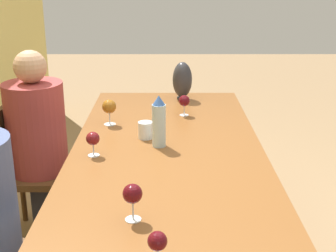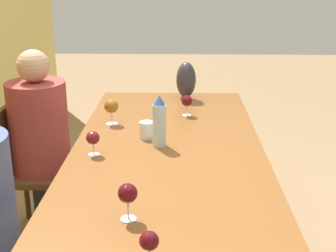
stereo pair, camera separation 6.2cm
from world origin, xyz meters
The scene contains 11 objects.
dining_table centered at (0.00, 0.00, 0.70)m, with size 2.41×0.99×0.77m.
water_bottle centered at (0.13, 0.04, 0.90)m, with size 0.07×0.07×0.27m.
water_tumbler centered at (0.25, 0.12, 0.81)m, with size 0.08×0.08×0.09m.
vase centered at (1.03, -0.10, 0.90)m, with size 0.14×0.14×0.27m.
wine_glass_0 centered at (0.00, 0.37, 0.85)m, with size 0.07×0.07×0.12m.
wine_glass_1 centered at (0.66, -0.11, 0.86)m, with size 0.07×0.07×0.13m.
wine_glass_2 centered at (-0.62, 0.13, 0.87)m, with size 0.07×0.07×0.15m.
wine_glass_3 centered at (0.48, 0.34, 0.87)m, with size 0.08×0.08×0.15m.
wine_glass_5 centered at (-0.91, 0.03, 0.85)m, with size 0.06×0.06×0.12m.
chair_far centered at (0.49, 0.85, 0.48)m, with size 0.44×0.44×0.86m.
person_far centered at (0.49, 0.77, 0.65)m, with size 0.35×0.35×1.21m.
Camera 1 is at (-2.16, 0.00, 1.67)m, focal length 50.00 mm.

